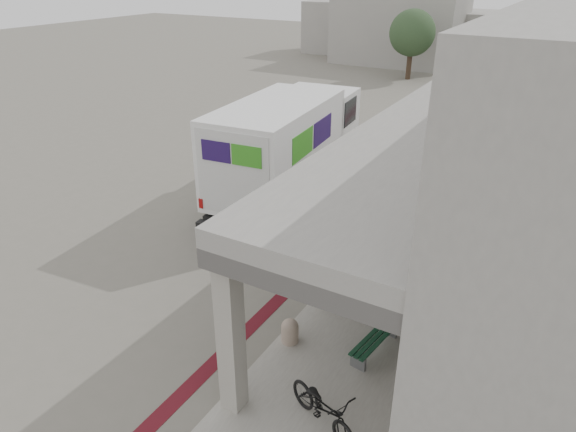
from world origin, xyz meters
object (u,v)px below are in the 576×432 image
Objects in this scene: fedex_truck at (289,144)px; utility_cabinet at (458,244)px; bench at (375,341)px; bicycle_black at (323,407)px.

fedex_truck is 8.82× the size of utility_cabinet.
bench is 2.35m from bicycle_black.
bench is at bearing 22.43° from bicycle_black.
bench is 0.95× the size of bicycle_black.
bicycle_black is at bearing -92.00° from utility_cabinet.
fedex_truck is at bearing 140.65° from bench.
fedex_truck is 10.69m from bicycle_black.
bench is (5.89, -6.52, -1.52)m from fedex_truck.
bicycle_black reaches higher than bench.
utility_cabinet is 0.56× the size of bicycle_black.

